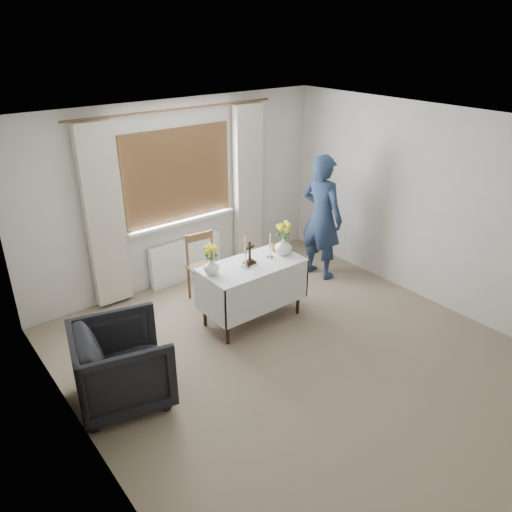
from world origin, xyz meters
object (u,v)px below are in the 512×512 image
Objects in this scene: wooden_chair at (207,269)px; wooden_cross at (250,253)px; armchair at (123,364)px; flower_vase_left at (212,266)px; altar_table at (252,292)px; person at (322,217)px; flower_vase_right at (283,246)px.

wooden_chair is 0.85m from wooden_cross.
flower_vase_left is (1.34, 0.46, 0.46)m from armchair.
person reaches higher than altar_table.
person is (1.51, 0.38, 0.51)m from altar_table.
flower_vase_right is at bearing -1.08° from altar_table.
person is 2.05m from flower_vase_left.
altar_table is 0.70× the size of person.
wooden_cross reaches higher than altar_table.
flower_vase_right reaches higher than wooden_chair.
wooden_chair reaches higher than armchair.
flower_vase_right is at bearing -67.20° from armchair.
wooden_cross reaches higher than wooden_chair.
altar_table is 1.89m from armchair.
wooden_cross is at bearing -63.76° from armchair.
person is at bearing 14.02° from altar_table.
wooden_chair is at bearing 103.65° from altar_table.
person is 9.31× the size of flower_vase_left.
person is 6.26× the size of wooden_cross.
altar_table is at bearing -64.68° from armchair.
wooden_chair is at bearing 69.75° from person.
armchair is at bearing 94.34° from person.
wooden_cross is at bearing -71.86° from wooden_chair.
flower_vase_right reaches higher than flower_vase_left.
person is 8.14× the size of flower_vase_right.
armchair is at bearing -160.92° from flower_vase_left.
wooden_cross reaches higher than armchair.
person is at bearing -6.84° from wooden_chair.
flower_vase_left is 0.99m from flower_vase_right.
person is (3.36, 0.75, 0.49)m from armchair.
wooden_cross is at bearing 94.61° from person.
wooden_chair is 1.07m from flower_vase_right.
person is 1.11m from flower_vase_right.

